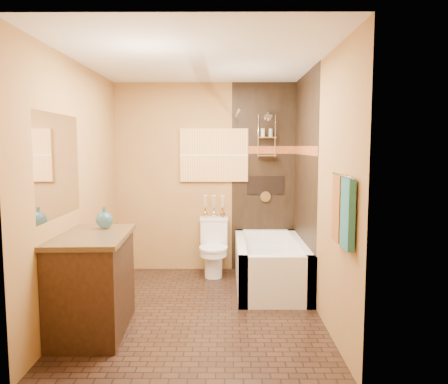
{
  "coord_description": "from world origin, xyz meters",
  "views": [
    {
      "loc": [
        0.28,
        -4.32,
        1.67
      ],
      "look_at": [
        0.25,
        0.4,
        1.17
      ],
      "focal_mm": 35.0,
      "sensor_mm": 36.0,
      "label": 1
    }
  ],
  "objects_px": {
    "sunset_painting": "(214,155)",
    "toilet": "(214,247)",
    "bathtub": "(270,268)",
    "vanity": "(92,283)"
  },
  "relations": [
    {
      "from": "sunset_painting",
      "to": "toilet",
      "type": "xyz_separation_m",
      "value": [
        0.0,
        -0.25,
        -1.18
      ]
    },
    {
      "from": "sunset_painting",
      "to": "bathtub",
      "type": "xyz_separation_m",
      "value": [
        0.69,
        -0.73,
        -1.33
      ]
    },
    {
      "from": "bathtub",
      "to": "vanity",
      "type": "bearing_deg",
      "value": -143.68
    },
    {
      "from": "sunset_painting",
      "to": "toilet",
      "type": "relative_size",
      "value": 1.23
    },
    {
      "from": "toilet",
      "to": "vanity",
      "type": "distance_m",
      "value": 2.03
    },
    {
      "from": "sunset_painting",
      "to": "bathtub",
      "type": "bearing_deg",
      "value": -46.52
    },
    {
      "from": "sunset_painting",
      "to": "toilet",
      "type": "height_order",
      "value": "sunset_painting"
    },
    {
      "from": "bathtub",
      "to": "vanity",
      "type": "xyz_separation_m",
      "value": [
        -1.72,
        -1.27,
        0.23
      ]
    },
    {
      "from": "toilet",
      "to": "bathtub",
      "type": "bearing_deg",
      "value": -35.54
    },
    {
      "from": "toilet",
      "to": "vanity",
      "type": "relative_size",
      "value": 0.7
    }
  ]
}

